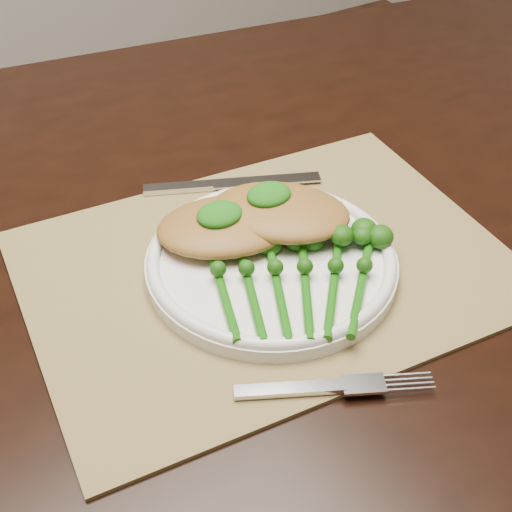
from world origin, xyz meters
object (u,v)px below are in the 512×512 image
placemat (267,267)px  dinner_plate (271,261)px  chicken_fillet_left (227,226)px  broccolini_bundle (292,288)px  dining_table (197,418)px

placemat → dinner_plate: size_ratio=1.90×
chicken_fillet_left → broccolini_bundle: (0.01, -0.10, -0.01)m
placemat → dinner_plate: bearing=-83.6°
dining_table → dinner_plate: dinner_plate is taller
dinner_plate → chicken_fillet_left: chicken_fillet_left is taller
placemat → chicken_fillet_left: bearing=119.8°
dinner_plate → broccolini_bundle: bearing=-101.3°
dinner_plate → broccolini_bundle: broccolini_bundle is taller
dining_table → placemat: 0.40m
dinner_plate → chicken_fillet_left: 0.06m
placemat → broccolini_bundle: 0.06m
placemat → dining_table: bearing=110.1°
dining_table → dinner_plate: size_ratio=6.86×
placemat → broccolini_bundle: size_ratio=2.13×
chicken_fillet_left → broccolini_bundle: 0.10m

